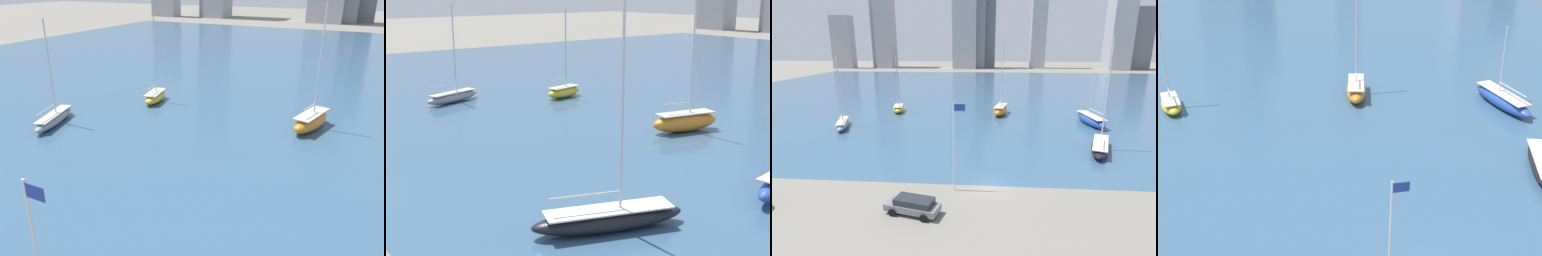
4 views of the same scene
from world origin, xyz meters
The scene contains 5 objects.
harbor_water centered at (0.00, 70.00, 0.00)m, with size 180.00×140.00×0.00m.
flag_pole centered at (-3.75, -1.28, 5.28)m, with size 1.24×0.14×9.61m.
sailboat_blue centered at (19.76, 28.05, 1.02)m, with size 3.98×11.15×10.18m.
sailboat_orange centered at (2.52, 35.32, 1.15)m, with size 4.32×8.48×15.27m.
sailboat_yellow centered at (-20.97, 36.15, 0.92)m, with size 3.52×6.52×12.76m.
Camera 4 is at (-12.58, -28.39, 26.97)m, focal length 50.00 mm.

